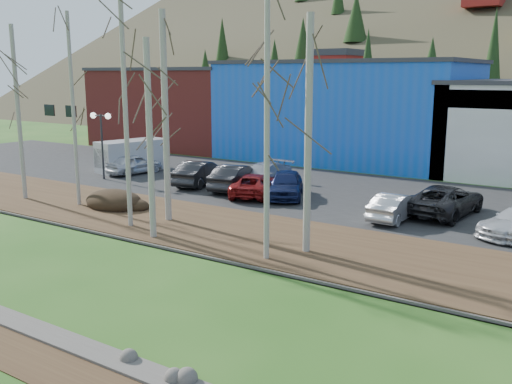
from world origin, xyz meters
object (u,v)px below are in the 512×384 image
Objects in this scene: car_0 at (134,164)px; car_2 at (255,185)px; car_9 at (236,177)px; car_1 at (200,173)px; van_grey at (130,156)px; car_3 at (263,175)px; car_5 at (395,207)px; street_lamp at (101,127)px; car_6 at (445,200)px; car_4 at (286,184)px.

car_2 is (11.43, -1.47, -0.06)m from car_0.
car_2 is at bearing 146.27° from car_9.
car_1 is 7.92m from van_grey.
car_5 is at bearing -19.66° from car_3.
street_lamp is at bearing -13.41° from car_2.
van_grey is (-23.28, 0.77, 0.36)m from car_6.
car_3 is at bearing 118.89° from car_4.
car_1 is at bearing 12.51° from street_lamp.
car_5 is 2.97m from car_6.
car_5 is at bearing -3.39° from street_lamp.
car_9 is at bearing -42.03° from car_2.
car_3 is 1.11× the size of car_4.
car_2 is 1.17× the size of car_5.
car_3 is at bearing 0.95° from car_6.
car_1 and car_9 have the same top height.
car_2 is at bearing 2.71° from van_grey.
car_4 is 8.93m from car_6.
car_2 is 0.92× the size of car_3.
van_grey reaches higher than car_6.
car_0 is at bearing 5.85° from car_6.
car_1 is at bearing -11.00° from car_9.
car_0 is 0.89× the size of car_2.
car_6 reaches higher than car_2.
van_grey is (-1.21, 0.77, 0.41)m from car_0.
car_5 is 0.84× the size of car_9.
car_6 reaches higher than car_5.
car_4 is 0.97× the size of car_9.
car_3 is at bearing -167.67° from car_0.
car_0 is 0.87× the size of car_1.
street_lamp is at bearing -61.25° from van_grey.
car_1 is 1.19× the size of car_5.
van_grey is (-11.57, -0.24, 0.38)m from car_3.
car_2 is at bearing 170.36° from car_4.
car_9 is at bearing 5.27° from van_grey.
van_grey is at bearing -179.65° from car_3.
car_2 is at bearing 179.45° from car_0.
car_3 reaches higher than car_2.
car_2 is 12.84m from van_grey.
car_4 is 0.84× the size of car_6.
car_9 is at bearing 8.70° from car_6.
car_1 is at bearing -5.63° from car_5.
car_4 is 7.26m from car_5.
car_5 is at bearing -38.40° from car_4.
car_5 is (7.11, -1.46, -0.13)m from car_4.
street_lamp is at bearing 92.02° from car_0.
car_1 reaches higher than car_2.
car_4 is 1.16× the size of car_5.
car_2 is at bearing -4.22° from car_5.
car_4 is (13.19, -0.92, 0.08)m from car_0.
car_9 is (-3.77, 0.30, -0.00)m from car_4.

